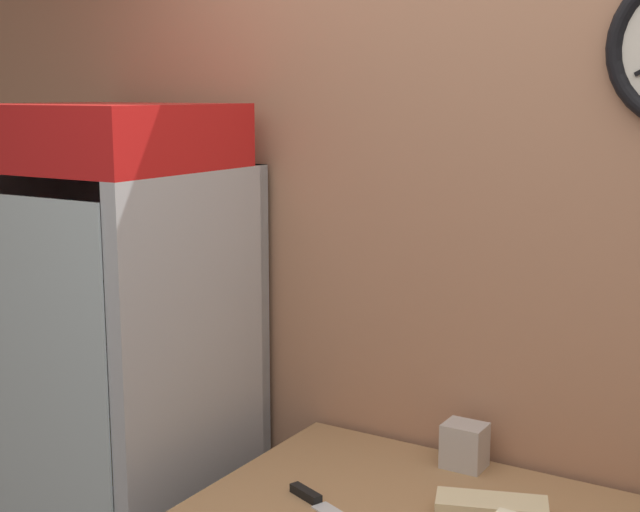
{
  "coord_description": "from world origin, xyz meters",
  "views": [
    {
      "loc": [
        0.6,
        -0.91,
        1.9
      ],
      "look_at": [
        -0.55,
        0.98,
        1.49
      ],
      "focal_mm": 50.0,
      "sensor_mm": 36.0,
      "label": 1
    }
  ],
  "objects_px": {
    "chefs_knife": "(323,505)",
    "napkin_dispenser": "(465,446)",
    "sandwich_flat_left": "(491,510)",
    "beverage_cooler": "(130,389)"
  },
  "relations": [
    {
      "from": "chefs_knife",
      "to": "napkin_dispenser",
      "type": "relative_size",
      "value": 2.75
    },
    {
      "from": "sandwich_flat_left",
      "to": "napkin_dispenser",
      "type": "height_order",
      "value": "napkin_dispenser"
    },
    {
      "from": "beverage_cooler",
      "to": "napkin_dispenser",
      "type": "height_order",
      "value": "beverage_cooler"
    },
    {
      "from": "sandwich_flat_left",
      "to": "chefs_knife",
      "type": "bearing_deg",
      "value": -157.29
    },
    {
      "from": "beverage_cooler",
      "to": "napkin_dispenser",
      "type": "distance_m",
      "value": 1.02
    },
    {
      "from": "beverage_cooler",
      "to": "napkin_dispenser",
      "type": "xyz_separation_m",
      "value": [
        1.0,
        0.21,
        -0.04
      ]
    },
    {
      "from": "sandwich_flat_left",
      "to": "chefs_knife",
      "type": "xyz_separation_m",
      "value": [
        -0.37,
        -0.15,
        -0.02
      ]
    },
    {
      "from": "sandwich_flat_left",
      "to": "napkin_dispenser",
      "type": "distance_m",
      "value": 0.3
    },
    {
      "from": "beverage_cooler",
      "to": "chefs_knife",
      "type": "distance_m",
      "value": 0.83
    },
    {
      "from": "chefs_knife",
      "to": "sandwich_flat_left",
      "type": "bearing_deg",
      "value": 22.71
    }
  ]
}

